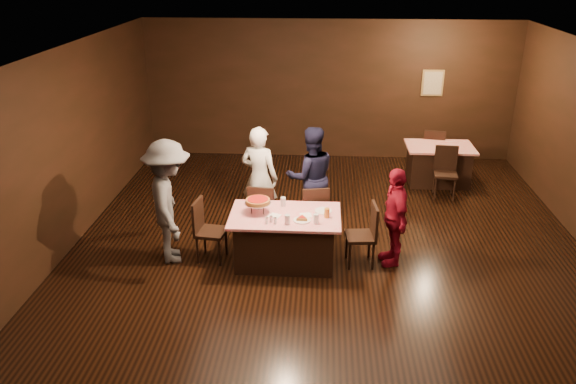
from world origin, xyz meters
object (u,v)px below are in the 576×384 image
object	(u,v)px
chair_far_right	(314,212)
chair_back_far	(433,150)
main_table	(285,238)
back_table	(438,164)
chair_back_near	(445,173)
glass_amber	(327,213)
diner_red_shirt	(395,217)
chair_far_left	(263,211)
chair_end_right	(361,235)
pizza_stand	(258,201)
plate_empty	(323,211)
diner_navy_hoodie	(311,177)
chair_end_left	(211,231)
diner_white_jacket	(259,178)
glass_front_left	(287,220)
diner_grey_knit	(169,202)
glass_front_right	(316,219)
glass_back	(283,202)

from	to	relation	value
chair_far_right	chair_back_far	distance (m)	3.98
main_table	back_table	size ratio (longest dim) A/B	1.23
chair_back_near	glass_amber	bearing A→B (deg)	-124.14
chair_back_far	diner_red_shirt	bearing A→B (deg)	83.33
back_table	chair_far_left	bearing A→B (deg)	-141.50
chair_end_right	pizza_stand	size ratio (longest dim) A/B	2.50
chair_far_right	plate_empty	size ratio (longest dim) A/B	3.80
diner_navy_hoodie	pizza_stand	xyz separation A→B (m)	(-0.74, -1.25, 0.10)
chair_end_left	diner_white_jacket	distance (m)	1.37
glass_front_left	back_table	bearing A→B (deg)	52.51
diner_grey_knit	diner_red_shirt	bearing A→B (deg)	-106.35
glass_front_right	pizza_stand	bearing A→B (deg)	160.56
back_table	chair_far_right	bearing A→B (deg)	-133.38
back_table	chair_far_left	distance (m)	4.12
chair_end_left	chair_end_right	distance (m)	2.20
main_table	glass_front_left	world-z (taller)	glass_front_left
main_table	chair_back_far	size ratio (longest dim) A/B	1.68
chair_end_right	glass_back	distance (m)	1.24
chair_end_right	diner_red_shirt	world-z (taller)	diner_red_shirt
chair_far_right	glass_amber	xyz separation A→B (m)	(0.20, -0.80, 0.37)
diner_navy_hoodie	glass_front_left	distance (m)	1.63
chair_back_near	diner_grey_knit	size ratio (longest dim) A/B	0.51
main_table	plate_empty	size ratio (longest dim) A/B	6.40
chair_back_near	glass_front_left	distance (m)	4.04
diner_navy_hoodie	glass_back	xyz separation A→B (m)	(-0.39, -1.00, -0.01)
chair_back_far	diner_red_shirt	world-z (taller)	diner_red_shirt
chair_back_far	diner_white_jacket	distance (m)	4.33
glass_front_right	chair_back_far	bearing A→B (deg)	60.33
diner_navy_hoodie	glass_back	world-z (taller)	diner_navy_hoodie
chair_end_left	glass_front_right	world-z (taller)	chair_end_left
diner_white_jacket	chair_end_left	bearing A→B (deg)	81.37
diner_white_jacket	diner_navy_hoodie	distance (m)	0.85
chair_far_left	diner_white_jacket	size ratio (longest dim) A/B	0.55
diner_white_jacket	glass_front_left	distance (m)	1.57
chair_far_left	glass_front_left	distance (m)	1.20
pizza_stand	plate_empty	bearing A→B (deg)	6.01
chair_far_right	glass_front_left	world-z (taller)	chair_far_right
pizza_stand	chair_back_far	bearing A→B (deg)	50.17
main_table	pizza_stand	size ratio (longest dim) A/B	4.21
glass_amber	glass_back	world-z (taller)	same
glass_front_right	glass_amber	distance (m)	0.25
chair_back_near	diner_red_shirt	size ratio (longest dim) A/B	0.64
diner_white_jacket	diner_red_shirt	size ratio (longest dim) A/B	1.16
diner_red_shirt	glass_amber	world-z (taller)	diner_red_shirt
plate_empty	diner_white_jacket	bearing A→B (deg)	135.82
diner_navy_hoodie	pizza_stand	world-z (taller)	diner_navy_hoodie
back_table	glass_back	xyz separation A→B (m)	(-2.87, -3.01, 0.46)
diner_red_shirt	pizza_stand	xyz separation A→B (m)	(-1.98, -0.04, 0.21)
diner_grey_knit	glass_front_right	distance (m)	2.15
chair_far_left	chair_end_right	size ratio (longest dim) A/B	1.00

